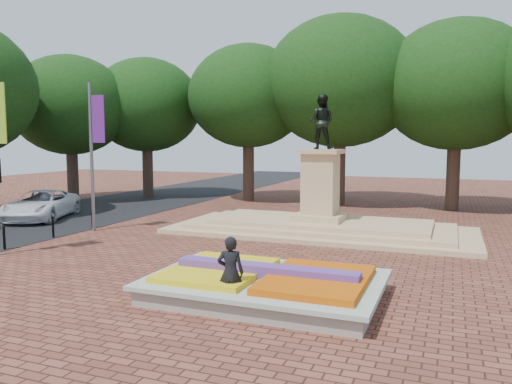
{
  "coord_description": "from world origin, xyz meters",
  "views": [
    {
      "loc": [
        5.68,
        -14.59,
        4.34
      ],
      "look_at": [
        -1.79,
        4.37,
        2.2
      ],
      "focal_mm": 35.0,
      "sensor_mm": 36.0,
      "label": 1
    }
  ],
  "objects_px": {
    "van": "(41,205)",
    "pedestrian": "(231,273)",
    "monument": "(320,214)",
    "flower_bed": "(266,284)"
  },
  "relations": [
    {
      "from": "flower_bed",
      "to": "monument",
      "type": "distance_m",
      "value": 10.07
    },
    {
      "from": "monument",
      "to": "pedestrian",
      "type": "distance_m",
      "value": 11.21
    },
    {
      "from": "flower_bed",
      "to": "van",
      "type": "height_order",
      "value": "van"
    },
    {
      "from": "pedestrian",
      "to": "van",
      "type": "bearing_deg",
      "value": -45.46
    },
    {
      "from": "monument",
      "to": "van",
      "type": "distance_m",
      "value": 15.3
    },
    {
      "from": "flower_bed",
      "to": "van",
      "type": "relative_size",
      "value": 1.11
    },
    {
      "from": "monument",
      "to": "pedestrian",
      "type": "relative_size",
      "value": 7.39
    },
    {
      "from": "monument",
      "to": "van",
      "type": "bearing_deg",
      "value": -173.53
    },
    {
      "from": "van",
      "to": "pedestrian",
      "type": "xyz_separation_m",
      "value": [
        15.69,
        -9.48,
        0.16
      ]
    },
    {
      "from": "flower_bed",
      "to": "van",
      "type": "xyz_separation_m",
      "value": [
        -16.23,
        8.28,
        0.41
      ]
    }
  ]
}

